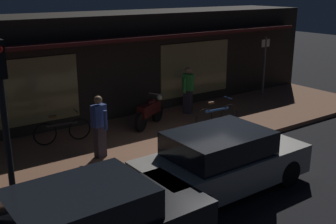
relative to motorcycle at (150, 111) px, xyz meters
The scene contains 11 objects.
ground_plane 3.72m from the motorcycle, 93.95° to the right, with size 60.00×60.00×0.00m, color black.
sidewalk_slab 0.90m from the motorcycle, 111.20° to the right, with size 18.00×4.00×0.15m, color brown.
storefront_building 2.98m from the motorcycle, 95.26° to the left, with size 18.00×3.30×3.60m.
motorcycle is the anchor object (origin of this frame).
bicycle_parked 2.17m from the motorcycle, 36.73° to the right, with size 1.66×0.42×0.91m.
bicycle_extra 2.89m from the motorcycle, behind, with size 1.65×0.42×0.91m.
person_photographer 2.86m from the motorcycle, 150.47° to the right, with size 0.42×0.61×1.67m.
person_bystander 1.93m from the motorcycle, 11.55° to the left, with size 0.59×0.44×1.67m.
sign_post 6.14m from the motorcycle, ahead, with size 0.44×0.09×2.40m.
traffic_light_pole 6.29m from the motorcycle, 149.28° to the right, with size 0.24×0.33×3.60m.
parked_car_far 4.51m from the motorcycle, 101.80° to the right, with size 4.12×1.81×1.42m.
Camera 1 is at (-6.69, -7.15, 4.49)m, focal length 44.47 mm.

